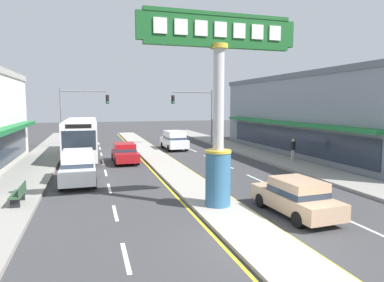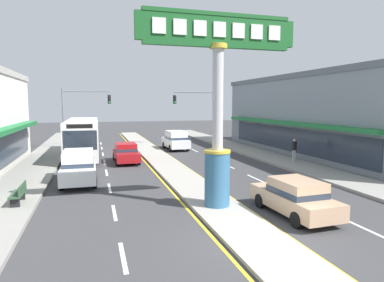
{
  "view_description": "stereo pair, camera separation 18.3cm",
  "coord_description": "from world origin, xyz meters",
  "px_view_note": "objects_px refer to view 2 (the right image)",
  "views": [
    {
      "loc": [
        -5.33,
        -9.58,
        4.63
      ],
      "look_at": [
        -0.02,
        8.06,
        2.6
      ],
      "focal_mm": 31.76,
      "sensor_mm": 36.0,
      "label": 1
    },
    {
      "loc": [
        -5.16,
        -9.64,
        4.63
      ],
      "look_at": [
        -0.02,
        8.06,
        2.6
      ],
      "focal_mm": 31.76,
      "sensor_mm": 36.0,
      "label": 2
    }
  ],
  "objects_px": {
    "sedan_far_left_oncoming": "(295,197)",
    "bus_near_left_lane": "(83,136)",
    "suv_far_right_lane": "(176,140)",
    "traffic_light_right_side": "(199,107)",
    "sedan_mid_left_lane": "(126,153)",
    "street_bench": "(19,193)",
    "district_sign": "(218,109)",
    "pedestrian_near_kerb": "(294,149)",
    "traffic_light_left_side": "(81,107)",
    "suv_near_right_lane": "(79,166)",
    "storefront_right": "(329,115)"
  },
  "relations": [
    {
      "from": "storefront_right",
      "to": "pedestrian_near_kerb",
      "type": "relative_size",
      "value": 14.87
    },
    {
      "from": "traffic_light_left_side",
      "to": "bus_near_left_lane",
      "type": "relative_size",
      "value": 0.55
    },
    {
      "from": "suv_far_right_lane",
      "to": "street_bench",
      "type": "relative_size",
      "value": 2.9
    },
    {
      "from": "suv_far_right_lane",
      "to": "sedan_mid_left_lane",
      "type": "bearing_deg",
      "value": -131.41
    },
    {
      "from": "traffic_light_right_side",
      "to": "suv_near_right_lane",
      "type": "height_order",
      "value": "traffic_light_right_side"
    },
    {
      "from": "street_bench",
      "to": "suv_near_right_lane",
      "type": "bearing_deg",
      "value": 60.24
    },
    {
      "from": "traffic_light_left_side",
      "to": "suv_far_right_lane",
      "type": "xyz_separation_m",
      "value": [
        9.13,
        -3.76,
        -3.26
      ]
    },
    {
      "from": "district_sign",
      "to": "suv_near_right_lane",
      "type": "distance_m",
      "value": 9.74
    },
    {
      "from": "traffic_light_left_side",
      "to": "street_bench",
      "type": "relative_size",
      "value": 3.88
    },
    {
      "from": "sedan_mid_left_lane",
      "to": "street_bench",
      "type": "xyz_separation_m",
      "value": [
        -5.68,
        -10.53,
        -0.14
      ]
    },
    {
      "from": "suv_far_right_lane",
      "to": "bus_near_left_lane",
      "type": "relative_size",
      "value": 0.41
    },
    {
      "from": "bus_near_left_lane",
      "to": "traffic_light_left_side",
      "type": "bearing_deg",
      "value": 92.5
    },
    {
      "from": "district_sign",
      "to": "street_bench",
      "type": "bearing_deg",
      "value": 162.73
    },
    {
      "from": "pedestrian_near_kerb",
      "to": "district_sign",
      "type": "bearing_deg",
      "value": -137.15
    },
    {
      "from": "storefront_right",
      "to": "traffic_light_right_side",
      "type": "height_order",
      "value": "storefront_right"
    },
    {
      "from": "district_sign",
      "to": "street_bench",
      "type": "relative_size",
      "value": 5.18
    },
    {
      "from": "storefront_right",
      "to": "pedestrian_near_kerb",
      "type": "height_order",
      "value": "storefront_right"
    },
    {
      "from": "traffic_light_right_side",
      "to": "suv_far_right_lane",
      "type": "bearing_deg",
      "value": -135.19
    },
    {
      "from": "district_sign",
      "to": "storefront_right",
      "type": "distance_m",
      "value": 20.16
    },
    {
      "from": "street_bench",
      "to": "district_sign",
      "type": "bearing_deg",
      "value": -17.27
    },
    {
      "from": "suv_far_right_lane",
      "to": "traffic_light_right_side",
      "type": "bearing_deg",
      "value": 44.81
    },
    {
      "from": "traffic_light_left_side",
      "to": "sedan_far_left_oncoming",
      "type": "height_order",
      "value": "traffic_light_left_side"
    },
    {
      "from": "suv_near_right_lane",
      "to": "storefront_right",
      "type": "bearing_deg",
      "value": 15.16
    },
    {
      "from": "traffic_light_right_side",
      "to": "sedan_far_left_oncoming",
      "type": "xyz_separation_m",
      "value": [
        -3.58,
        -24.79,
        -3.46
      ]
    },
    {
      "from": "street_bench",
      "to": "pedestrian_near_kerb",
      "type": "bearing_deg",
      "value": 19.31
    },
    {
      "from": "bus_near_left_lane",
      "to": "sedan_far_left_oncoming",
      "type": "distance_m",
      "value": 20.5
    },
    {
      "from": "suv_near_right_lane",
      "to": "district_sign",
      "type": "bearing_deg",
      "value": -48.23
    },
    {
      "from": "traffic_light_left_side",
      "to": "suv_near_right_lane",
      "type": "xyz_separation_m",
      "value": [
        0.28,
        -16.41,
        -3.26
      ]
    },
    {
      "from": "storefront_right",
      "to": "traffic_light_right_side",
      "type": "xyz_separation_m",
      "value": [
        -9.3,
        10.32,
        0.62
      ]
    },
    {
      "from": "suv_near_right_lane",
      "to": "street_bench",
      "type": "xyz_separation_m",
      "value": [
        -2.38,
        -4.17,
        -0.34
      ]
    },
    {
      "from": "suv_near_right_lane",
      "to": "pedestrian_near_kerb",
      "type": "bearing_deg",
      "value": 7.91
    },
    {
      "from": "storefront_right",
      "to": "suv_far_right_lane",
      "type": "xyz_separation_m",
      "value": [
        -12.88,
        6.76,
        -2.65
      ]
    },
    {
      "from": "suv_near_right_lane",
      "to": "bus_near_left_lane",
      "type": "height_order",
      "value": "bus_near_left_lane"
    },
    {
      "from": "suv_near_right_lane",
      "to": "street_bench",
      "type": "bearing_deg",
      "value": -119.76
    },
    {
      "from": "storefront_right",
      "to": "suv_near_right_lane",
      "type": "xyz_separation_m",
      "value": [
        -21.73,
        -5.88,
        -2.65
      ]
    },
    {
      "from": "district_sign",
      "to": "storefront_right",
      "type": "bearing_deg",
      "value": 39.02
    },
    {
      "from": "traffic_light_right_side",
      "to": "pedestrian_near_kerb",
      "type": "relative_size",
      "value": 3.56
    },
    {
      "from": "pedestrian_near_kerb",
      "to": "traffic_light_right_side",
      "type": "bearing_deg",
      "value": 103.36
    },
    {
      "from": "suv_near_right_lane",
      "to": "street_bench",
      "type": "relative_size",
      "value": 2.88
    },
    {
      "from": "traffic_light_right_side",
      "to": "pedestrian_near_kerb",
      "type": "bearing_deg",
      "value": -76.64
    },
    {
      "from": "bus_near_left_lane",
      "to": "sedan_mid_left_lane",
      "type": "bearing_deg",
      "value": -46.84
    },
    {
      "from": "sedan_far_left_oncoming",
      "to": "bus_near_left_lane",
      "type": "bearing_deg",
      "value": 115.6
    },
    {
      "from": "traffic_light_left_side",
      "to": "suv_far_right_lane",
      "type": "distance_m",
      "value": 10.4
    },
    {
      "from": "traffic_light_left_side",
      "to": "street_bench",
      "type": "distance_m",
      "value": 21.0
    },
    {
      "from": "traffic_light_left_side",
      "to": "pedestrian_near_kerb",
      "type": "bearing_deg",
      "value": -41.55
    },
    {
      "from": "sedan_mid_left_lane",
      "to": "street_bench",
      "type": "distance_m",
      "value": 11.96
    },
    {
      "from": "traffic_light_left_side",
      "to": "suv_near_right_lane",
      "type": "height_order",
      "value": "traffic_light_left_side"
    },
    {
      "from": "district_sign",
      "to": "sedan_far_left_oncoming",
      "type": "bearing_deg",
      "value": -32.78
    },
    {
      "from": "district_sign",
      "to": "pedestrian_near_kerb",
      "type": "distance_m",
      "value": 13.61
    },
    {
      "from": "traffic_light_left_side",
      "to": "sedan_far_left_oncoming",
      "type": "relative_size",
      "value": 1.42
    }
  ]
}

